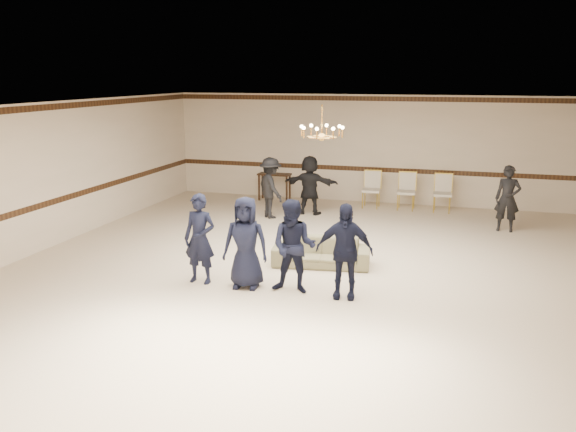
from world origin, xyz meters
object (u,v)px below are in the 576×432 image
(boy_a, at_px, (200,239))
(settee, at_px, (321,252))
(boy_d, at_px, (344,251))
(adult_right, at_px, (508,199))
(banquet_chair_right, at_px, (442,194))
(console_table, at_px, (274,187))
(adult_mid, at_px, (310,185))
(boy_b, at_px, (246,243))
(banquet_chair_left, at_px, (371,190))
(chandelier, at_px, (322,121))
(boy_c, at_px, (294,247))
(adult_left, at_px, (271,188))
(banquet_chair_mid, at_px, (406,192))

(boy_a, relative_size, settee, 0.86)
(boy_d, distance_m, adult_right, 6.30)
(settee, height_order, banquet_chair_right, banquet_chair_right)
(boy_d, height_order, banquet_chair_right, boy_d)
(banquet_chair_right, distance_m, console_table, 5.01)
(adult_mid, bearing_deg, settee, 108.36)
(boy_d, distance_m, settee, 1.87)
(boy_b, relative_size, banquet_chair_right, 1.60)
(adult_right, height_order, banquet_chair_left, adult_right)
(chandelier, xyz_separation_m, boy_a, (-1.79, -2.07, -2.04))
(boy_c, bearing_deg, chandelier, 89.68)
(boy_d, bearing_deg, boy_c, 174.08)
(boy_b, height_order, adult_mid, boy_b)
(adult_left, bearing_deg, boy_d, 165.53)
(chandelier, xyz_separation_m, boy_b, (-0.89, -2.07, -2.04))
(boy_d, bearing_deg, adult_mid, 103.95)
(boy_a, xyz_separation_m, console_table, (-0.97, 7.48, -0.42))
(boy_c, bearing_deg, adult_right, 54.74)
(boy_b, height_order, banquet_chair_mid, boy_b)
(boy_d, xyz_separation_m, settee, (-0.78, 1.61, -0.55))
(banquet_chair_right, bearing_deg, adult_left, -159.75)
(settee, relative_size, adult_right, 1.19)
(boy_d, bearing_deg, adult_right, 56.27)
(boy_b, xyz_separation_m, boy_d, (1.80, 0.00, 0.00))
(adult_mid, height_order, banquet_chair_left, adult_mid)
(chandelier, xyz_separation_m, settee, (0.13, -0.46, -2.59))
(boy_c, bearing_deg, banquet_chair_right, 72.23)
(boy_b, bearing_deg, boy_a, 174.26)
(adult_left, relative_size, banquet_chair_right, 1.56)
(boy_a, bearing_deg, chandelier, 51.76)
(adult_right, bearing_deg, chandelier, -131.86)
(adult_right, relative_size, banquet_chair_left, 1.56)
(banquet_chair_left, bearing_deg, adult_mid, -142.86)
(banquet_chair_right, xyz_separation_m, console_table, (-5.00, 0.20, -0.11))
(chandelier, xyz_separation_m, boy_d, (0.91, -2.07, -2.04))
(settee, xyz_separation_m, console_table, (-2.88, 5.87, 0.13))
(chandelier, height_order, banquet_chair_mid, chandelier)
(settee, bearing_deg, adult_right, 39.14)
(chandelier, bearing_deg, adult_mid, 107.69)
(chandelier, height_order, adult_mid, chandelier)
(adult_mid, distance_m, banquet_chair_left, 2.00)
(chandelier, distance_m, adult_right, 5.60)
(banquet_chair_left, height_order, banquet_chair_right, same)
(boy_a, bearing_deg, adult_left, 96.50)
(console_table, bearing_deg, boy_d, -63.12)
(banquet_chair_right, bearing_deg, boy_c, -111.32)
(boy_d, xyz_separation_m, banquet_chair_right, (1.33, 7.28, -0.31))
(boy_a, height_order, adult_right, boy_a)
(banquet_chair_mid, bearing_deg, boy_a, -116.73)
(banquet_chair_right, bearing_deg, banquet_chair_mid, 175.75)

